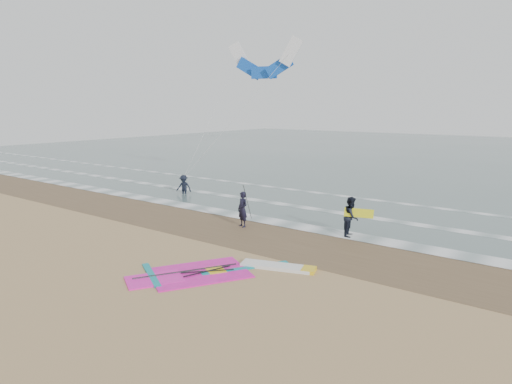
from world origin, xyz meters
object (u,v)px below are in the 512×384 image
Objects in this scene: surf_kite at (264,63)px; person_walking at (351,217)px; person_standing at (243,209)px; windsurf_rig at (221,271)px; person_wading at (184,182)px.

person_walking is at bearing -35.95° from surf_kite.
person_standing is 5.25m from person_walking.
windsurf_rig is at bearing -59.39° from surf_kite.
person_walking reaches higher than person_standing.
surf_kite reaches higher than person_wading.
person_standing is at bearing 96.44° from person_walking.
person_standing is at bearing -46.71° from person_wading.
person_wading is at bearing 66.94° from person_walking.
person_standing is 1.07× the size of person_wading.
person_wading is (-8.46, 4.29, -0.05)m from person_standing.
windsurf_rig is 7.31m from person_walking.
person_walking is at bearing 36.33° from person_standing.
surf_kite is at bearing 42.08° from person_walking.
surf_kite is at bearing 37.20° from person_wading.
person_wading reaches higher than windsurf_rig.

